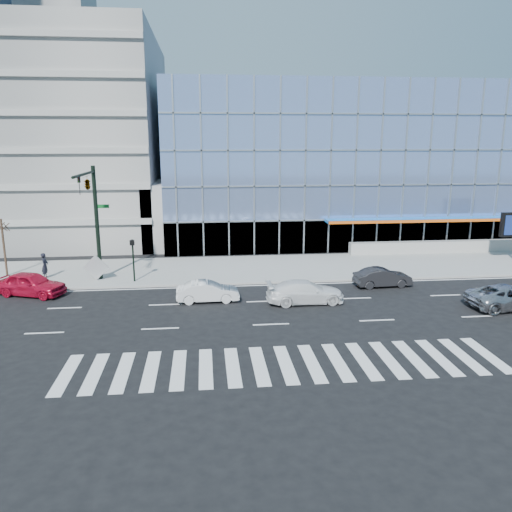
{
  "coord_description": "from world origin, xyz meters",
  "views": [
    {
      "loc": [
        -3.52,
        -29.54,
        9.89
      ],
      "look_at": [
        -0.09,
        3.0,
        2.23
      ],
      "focal_mm": 35.0,
      "sensor_mm": 36.0,
      "label": 1
    }
  ],
  "objects_px": {
    "silver_suv": "(510,297)",
    "white_sedan": "(208,292)",
    "ped_signal_post": "(133,254)",
    "pedestrian": "(45,266)",
    "dark_sedan": "(383,277)",
    "red_sedan": "(31,284)",
    "white_suv": "(305,292)",
    "tilted_panel": "(96,268)",
    "traffic_signal": "(90,197)",
    "street_tree_near": "(2,227)"
  },
  "relations": [
    {
      "from": "silver_suv",
      "to": "pedestrian",
      "type": "height_order",
      "value": "pedestrian"
    },
    {
      "from": "silver_suv",
      "to": "pedestrian",
      "type": "xyz_separation_m",
      "value": [
        -29.56,
        9.3,
        0.36
      ]
    },
    {
      "from": "street_tree_near",
      "to": "silver_suv",
      "type": "xyz_separation_m",
      "value": [
        32.6,
        -10.3,
        -3.07
      ]
    },
    {
      "from": "white_suv",
      "to": "dark_sedan",
      "type": "relative_size",
      "value": 1.23
    },
    {
      "from": "white_suv",
      "to": "dark_sedan",
      "type": "bearing_deg",
      "value": -66.24
    },
    {
      "from": "traffic_signal",
      "to": "dark_sedan",
      "type": "xyz_separation_m",
      "value": [
        19.6,
        -2.18,
        -5.52
      ]
    },
    {
      "from": "traffic_signal",
      "to": "silver_suv",
      "type": "xyz_separation_m",
      "value": [
        25.6,
        -7.36,
        -5.46
      ]
    },
    {
      "from": "traffic_signal",
      "to": "street_tree_near",
      "type": "distance_m",
      "value": 7.96
    },
    {
      "from": "ped_signal_post",
      "to": "pedestrian",
      "type": "xyz_separation_m",
      "value": [
        -6.46,
        1.56,
        -1.07
      ]
    },
    {
      "from": "silver_suv",
      "to": "white_suv",
      "type": "distance_m",
      "value": 12.22
    },
    {
      "from": "silver_suv",
      "to": "traffic_signal",
      "type": "bearing_deg",
      "value": 68.84
    },
    {
      "from": "traffic_signal",
      "to": "white_sedan",
      "type": "distance_m",
      "value": 10.29
    },
    {
      "from": "dark_sedan",
      "to": "white_suv",
      "type": "bearing_deg",
      "value": 111.75
    },
    {
      "from": "tilted_panel",
      "to": "street_tree_near",
      "type": "bearing_deg",
      "value": 167.73
    },
    {
      "from": "street_tree_near",
      "to": "pedestrian",
      "type": "bearing_deg",
      "value": -18.16
    },
    {
      "from": "ped_signal_post",
      "to": "street_tree_near",
      "type": "height_order",
      "value": "street_tree_near"
    },
    {
      "from": "ped_signal_post",
      "to": "tilted_panel",
      "type": "height_order",
      "value": "ped_signal_post"
    },
    {
      "from": "street_tree_near",
      "to": "tilted_panel",
      "type": "height_order",
      "value": "street_tree_near"
    },
    {
      "from": "ped_signal_post",
      "to": "silver_suv",
      "type": "height_order",
      "value": "ped_signal_post"
    },
    {
      "from": "street_tree_near",
      "to": "silver_suv",
      "type": "height_order",
      "value": "street_tree_near"
    },
    {
      "from": "ped_signal_post",
      "to": "white_suv",
      "type": "bearing_deg",
      "value": -26.11
    },
    {
      "from": "traffic_signal",
      "to": "white_sedan",
      "type": "bearing_deg",
      "value": -28.84
    },
    {
      "from": "pedestrian",
      "to": "white_sedan",
      "type": "bearing_deg",
      "value": -116.65
    },
    {
      "from": "white_sedan",
      "to": "ped_signal_post",
      "type": "bearing_deg",
      "value": 46.94
    },
    {
      "from": "traffic_signal",
      "to": "ped_signal_post",
      "type": "distance_m",
      "value": 4.75
    },
    {
      "from": "tilted_panel",
      "to": "pedestrian",
      "type": "bearing_deg",
      "value": 169.49
    },
    {
      "from": "ped_signal_post",
      "to": "red_sedan",
      "type": "height_order",
      "value": "ped_signal_post"
    },
    {
      "from": "red_sedan",
      "to": "street_tree_near",
      "type": "bearing_deg",
      "value": 54.13
    },
    {
      "from": "street_tree_near",
      "to": "dark_sedan",
      "type": "relative_size",
      "value": 1.08
    },
    {
      "from": "red_sedan",
      "to": "tilted_panel",
      "type": "bearing_deg",
      "value": -33.27
    },
    {
      "from": "traffic_signal",
      "to": "ped_signal_post",
      "type": "xyz_separation_m",
      "value": [
        2.5,
        0.37,
        -4.02
      ]
    },
    {
      "from": "street_tree_near",
      "to": "dark_sedan",
      "type": "height_order",
      "value": "street_tree_near"
    },
    {
      "from": "silver_suv",
      "to": "white_sedan",
      "type": "height_order",
      "value": "silver_suv"
    },
    {
      "from": "red_sedan",
      "to": "pedestrian",
      "type": "xyz_separation_m",
      "value": [
        -0.17,
        3.67,
        0.3
      ]
    },
    {
      "from": "dark_sedan",
      "to": "pedestrian",
      "type": "relative_size",
      "value": 2.13
    },
    {
      "from": "dark_sedan",
      "to": "tilted_panel",
      "type": "relative_size",
      "value": 3.01
    },
    {
      "from": "traffic_signal",
      "to": "white_suv",
      "type": "bearing_deg",
      "value": -20.44
    },
    {
      "from": "ped_signal_post",
      "to": "silver_suv",
      "type": "xyz_separation_m",
      "value": [
        23.1,
        -7.74,
        -1.43
      ]
    },
    {
      "from": "pedestrian",
      "to": "traffic_signal",
      "type": "bearing_deg",
      "value": -114.77
    },
    {
      "from": "silver_suv",
      "to": "dark_sedan",
      "type": "distance_m",
      "value": 7.93
    },
    {
      "from": "ped_signal_post",
      "to": "tilted_panel",
      "type": "bearing_deg",
      "value": 167.42
    },
    {
      "from": "silver_suv",
      "to": "white_suv",
      "type": "xyz_separation_m",
      "value": [
        -12.0,
        2.3,
        -0.01
      ]
    },
    {
      "from": "street_tree_near",
      "to": "tilted_panel",
      "type": "bearing_deg",
      "value": -16.03
    },
    {
      "from": "ped_signal_post",
      "to": "silver_suv",
      "type": "bearing_deg",
      "value": -18.52
    },
    {
      "from": "white_suv",
      "to": "tilted_panel",
      "type": "xyz_separation_m",
      "value": [
        -13.8,
        6.05,
        0.37
      ]
    },
    {
      "from": "red_sedan",
      "to": "tilted_panel",
      "type": "distance_m",
      "value": 4.52
    },
    {
      "from": "ped_signal_post",
      "to": "white_suv",
      "type": "relative_size",
      "value": 0.62
    },
    {
      "from": "ped_signal_post",
      "to": "white_sedan",
      "type": "distance_m",
      "value": 7.01
    },
    {
      "from": "ped_signal_post",
      "to": "red_sedan",
      "type": "distance_m",
      "value": 6.78
    },
    {
      "from": "red_sedan",
      "to": "ped_signal_post",
      "type": "bearing_deg",
      "value": -51.76
    }
  ]
}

